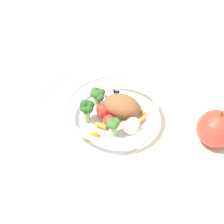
{
  "coord_description": "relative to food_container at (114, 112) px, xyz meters",
  "views": [
    {
      "loc": [
        0.23,
        -0.45,
        0.56
      ],
      "look_at": [
        0.0,
        -0.01,
        0.03
      ],
      "focal_mm": 49.91,
      "sensor_mm": 36.0,
      "label": 1
    }
  ],
  "objects": [
    {
      "name": "ground_plane",
      "position": [
        -0.01,
        0.01,
        -0.03
      ],
      "size": [
        2.4,
        2.4,
        0.0
      ],
      "primitive_type": "plane",
      "color": "silver"
    },
    {
      "name": "food_container",
      "position": [
        0.0,
        0.0,
        0.0
      ],
      "size": [
        0.22,
        0.22,
        0.06
      ],
      "color": "white",
      "rests_on": "ground_plane"
    },
    {
      "name": "loose_apple",
      "position": [
        0.22,
        0.05,
        0.01
      ],
      "size": [
        0.08,
        0.08,
        0.1
      ],
      "color": "#BC3828",
      "rests_on": "ground_plane"
    },
    {
      "name": "folded_napkin",
      "position": [
        -0.25,
        0.05,
        -0.03
      ],
      "size": [
        0.12,
        0.13,
        0.01
      ],
      "primitive_type": "cube",
      "rotation": [
        0.0,
        0.0,
        -0.0
      ],
      "color": "silver",
      "rests_on": "ground_plane"
    }
  ]
}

